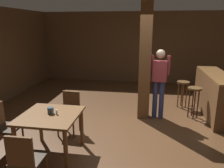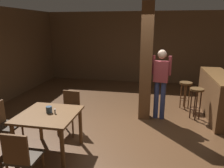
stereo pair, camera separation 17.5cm
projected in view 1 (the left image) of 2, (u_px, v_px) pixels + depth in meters
ground_plane at (130, 131)px, 4.84m from camera, size 10.80×10.80×0.00m
wall_back at (139, 48)px, 8.76m from camera, size 8.00×0.10×2.80m
pillar at (145, 63)px, 5.23m from camera, size 0.28×0.28×2.80m
dining_table at (50, 121)px, 3.80m from camera, size 0.99×0.99×0.78m
chair_north at (70, 110)px, 4.68m from camera, size 0.44×0.44×0.89m
chair_west at (4, 125)px, 4.00m from camera, size 0.42×0.42×0.89m
chair_south at (26, 159)px, 2.99m from camera, size 0.43×0.43×0.89m
napkin_cup at (51, 110)px, 3.80m from camera, size 0.11×0.11×0.11m
salt_shaker at (57, 112)px, 3.76m from camera, size 0.03×0.03×0.09m
standing_person at (159, 79)px, 5.31m from camera, size 0.47×0.24×1.72m
bar_counter at (211, 94)px, 5.65m from camera, size 0.56×2.18×1.08m
bar_stool_near at (194, 95)px, 5.42m from camera, size 0.33×0.33×0.79m
bar_stool_mid at (183, 88)px, 6.11m from camera, size 0.34×0.34×0.76m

